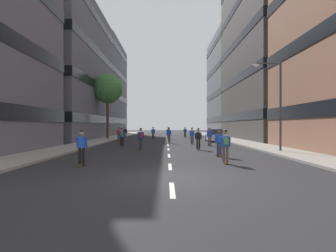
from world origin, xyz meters
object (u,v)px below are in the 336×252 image
Objects in this scene: skater_1 at (219,141)px; skater_6 at (198,137)px; parked_car_near at (214,136)px; streetlamp_right at (276,96)px; skater_9 at (153,132)px; street_tree_near at (108,89)px; skater_11 at (226,144)px; skater_0 at (122,136)px; skater_3 at (185,131)px; skater_10 at (168,132)px; skater_8 at (210,136)px; skater_2 at (192,135)px; skater_4 at (119,134)px; skater_5 at (169,134)px; skater_7 at (125,132)px; skater_12 at (141,137)px; skater_13 at (82,146)px.

skater_1 is 5.12m from skater_6.
streetlamp_right reaches higher than parked_car_near.
street_tree_near is at bearing -169.89° from skater_9.
parked_car_near is at bearing 82.02° from skater_11.
skater_3 is (7.27, 21.65, -0.03)m from skater_0.
skater_3 is at bearing 71.45° from skater_0.
skater_3 and skater_10 have the same top height.
streetlamp_right is at bearing -60.33° from skater_8.
streetlamp_right is 3.65× the size of skater_8.
skater_2 and skater_10 have the same top height.
skater_4 is 1.00× the size of skater_10.
streetlamp_right is at bearing -61.61° from skater_2.
skater_4 is at bearing 164.81° from skater_5.
street_tree_near is 6.65m from skater_7.
skater_8 is at bearing -48.84° from skater_5.
skater_5 is at bearing 131.16° from skater_8.
skater_8 is at bearing -46.34° from street_tree_near.
skater_7 is at bearing -176.94° from skater_10.
street_tree_near is at bearing -164.81° from skater_7.
skater_1 is 14.23m from skater_5.
skater_7 is at bearing 102.28° from skater_12.
skater_2 is (11.08, -10.10, -6.20)m from street_tree_near.
skater_6 is (-5.40, 2.32, -3.12)m from streetlamp_right.
skater_13 is (-4.46, -27.68, 0.00)m from skater_10.
skater_5 is at bearing -56.25° from skater_7.
skater_3 and skater_6 have the same top height.
skater_0 is 7.31m from skater_4.
skater_13 is (-4.46, -18.04, 0.00)m from skater_5.
skater_1 is at bearing -89.60° from skater_3.
skater_3 and skater_13 have the same top height.
skater_9 is at bearing 85.36° from skater_13.
parked_car_near is 13.47m from skater_0.
skater_5 is 1.00× the size of skater_10.
street_tree_near is 5.17× the size of skater_12.
skater_12 is (-0.23, -17.89, 0.03)m from skater_9.
skater_6 is 4.79m from skater_12.
parked_car_near is 2.47× the size of skater_3.
streetlamp_right is 23.39m from skater_9.
skater_6 is 1.00× the size of skater_13.
streetlamp_right is 3.65× the size of skater_3.
skater_0 is at bearing 131.90° from skater_1.
skater_3 is 1.00× the size of skater_12.
skater_7 is 1.00× the size of skater_9.
skater_7 is at bearing 123.75° from skater_5.
skater_7 is 1.00× the size of skater_8.
street_tree_near is 5.17× the size of skater_8.
skater_11 is (-4.93, -6.13, -3.12)m from streetlamp_right.
skater_13 is (-12.17, -6.89, -3.15)m from streetlamp_right.
skater_0 is 1.00× the size of skater_9.
skater_3 is at bearing 77.66° from skater_12.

